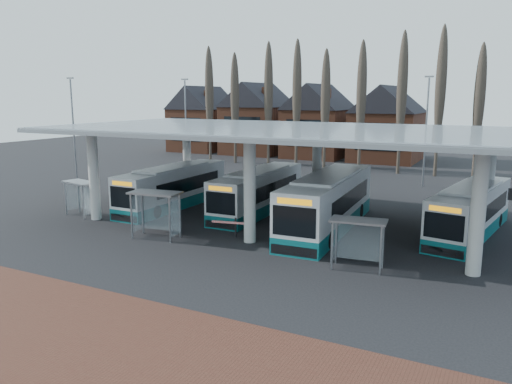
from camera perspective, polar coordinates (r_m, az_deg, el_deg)
The scene contains 16 objects.
ground at distance 27.16m, azimuth -3.19°, elevation -7.03°, with size 140.00×140.00×0.00m, color black.
brick_strip at distance 18.62m, azimuth -22.99°, elevation -16.62°, with size 70.00×10.00×0.03m, color #512D20.
station_canopy at distance 33.10m, azimuth 3.74°, elevation 6.25°, with size 32.00×16.00×6.34m.
poplar_row at distance 56.82m, azimuth 14.05°, elevation 11.00°, with size 45.10×1.10×14.50m.
townhouse_row at distance 72.33m, azimuth 3.64°, elevation 8.95°, with size 36.80×10.30×12.25m.
lamp_post_a at distance 54.19m, azimuth -8.02°, elevation 7.59°, with size 0.80×0.16×10.17m.
lamp_post_b at distance 48.90m, azimuth 18.85°, elevation 6.78°, with size 0.80×0.16×10.17m.
lamp_post_d at distance 53.42m, azimuth -20.14°, elevation 7.00°, with size 0.80×0.16×10.17m.
bus_0 at distance 38.65m, azimuth -9.35°, elevation 0.51°, with size 2.49×11.32×3.14m.
bus_1 at distance 36.41m, azimuth 0.33°, elevation 0.01°, with size 2.72×11.32×3.13m.
bus_2 at distance 31.98m, azimuth 8.28°, elevation -1.28°, with size 3.39×12.88×3.54m.
bus_3 at distance 33.04m, azimuth 23.31°, elevation -2.08°, with size 4.11×11.24×3.06m.
shelter_0 at distance 37.38m, azimuth -19.26°, elevation 0.15°, with size 2.85×1.84×2.45m.
shelter_1 at distance 30.26m, azimuth -11.28°, elevation -1.36°, with size 3.18×1.87×2.80m.
shelter_2 at distance 24.90m, azimuth 11.64°, elevation -4.55°, with size 2.83×1.67×2.49m.
barrier at distance 29.59m, azimuth -2.73°, elevation -3.66°, with size 2.36×0.88×1.19m.
Camera 1 is at (13.10, -22.28, 8.35)m, focal length 35.00 mm.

